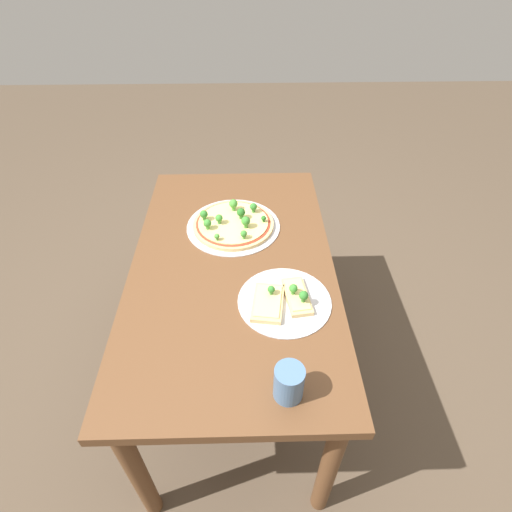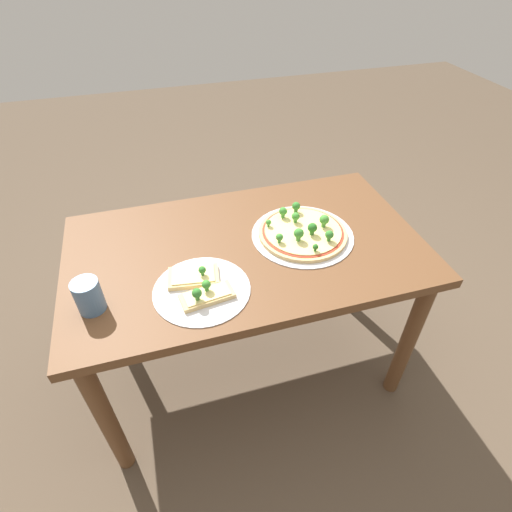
{
  "view_description": "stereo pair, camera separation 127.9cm",
  "coord_description": "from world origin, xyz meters",
  "px_view_note": "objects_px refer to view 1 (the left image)",
  "views": [
    {
      "loc": [
        -1.06,
        -0.06,
        1.68
      ],
      "look_at": [
        0.01,
        -0.09,
        0.72
      ],
      "focal_mm": 28.0,
      "sensor_mm": 36.0,
      "label": 1
    },
    {
      "loc": [
        -0.27,
        -1.06,
        1.6
      ],
      "look_at": [
        0.01,
        -0.09,
        0.72
      ],
      "focal_mm": 28.0,
      "sensor_mm": 36.0,
      "label": 2
    }
  ],
  "objects_px": {
    "dining_table": "(233,281)",
    "pizza_tray_slice": "(283,300)",
    "drinking_cup": "(289,383)",
    "pizza_tray_whole": "(233,223)"
  },
  "relations": [
    {
      "from": "dining_table",
      "to": "pizza_tray_slice",
      "type": "relative_size",
      "value": 4.1
    },
    {
      "from": "dining_table",
      "to": "drinking_cup",
      "type": "relative_size",
      "value": 11.71
    },
    {
      "from": "dining_table",
      "to": "pizza_tray_whole",
      "type": "height_order",
      "value": "pizza_tray_whole"
    },
    {
      "from": "drinking_cup",
      "to": "pizza_tray_slice",
      "type": "bearing_deg",
      "value": -1.93
    },
    {
      "from": "pizza_tray_whole",
      "to": "pizza_tray_slice",
      "type": "xyz_separation_m",
      "value": [
        -0.41,
        -0.17,
        -0.0
      ]
    },
    {
      "from": "dining_table",
      "to": "drinking_cup",
      "type": "bearing_deg",
      "value": -163.09
    },
    {
      "from": "drinking_cup",
      "to": "dining_table",
      "type": "bearing_deg",
      "value": 16.91
    },
    {
      "from": "drinking_cup",
      "to": "pizza_tray_whole",
      "type": "bearing_deg",
      "value": 12.31
    },
    {
      "from": "pizza_tray_slice",
      "to": "drinking_cup",
      "type": "bearing_deg",
      "value": 178.07
    },
    {
      "from": "pizza_tray_slice",
      "to": "drinking_cup",
      "type": "relative_size",
      "value": 2.85
    }
  ]
}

